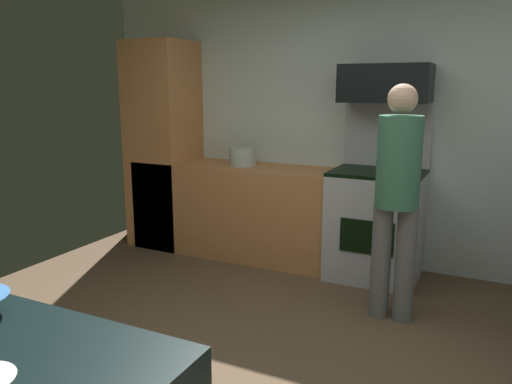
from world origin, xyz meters
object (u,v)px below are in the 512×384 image
(microwave, at_px, (385,83))
(stock_pot, at_px, (242,157))
(person_cook, at_px, (397,192))
(oven_range, at_px, (376,220))

(microwave, xyz_separation_m, stock_pot, (-1.32, -0.08, -0.69))
(person_cook, height_order, stock_pot, person_cook)
(person_cook, bearing_deg, stock_pot, 154.30)
(microwave, distance_m, person_cook, 1.17)
(person_cook, distance_m, stock_pot, 1.79)
(oven_range, bearing_deg, microwave, 90.00)
(oven_range, bearing_deg, stock_pot, 179.75)
(oven_range, height_order, person_cook, person_cook)
(stock_pot, bearing_deg, microwave, 3.48)
(oven_range, xyz_separation_m, person_cook, (0.30, -0.77, 0.42))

